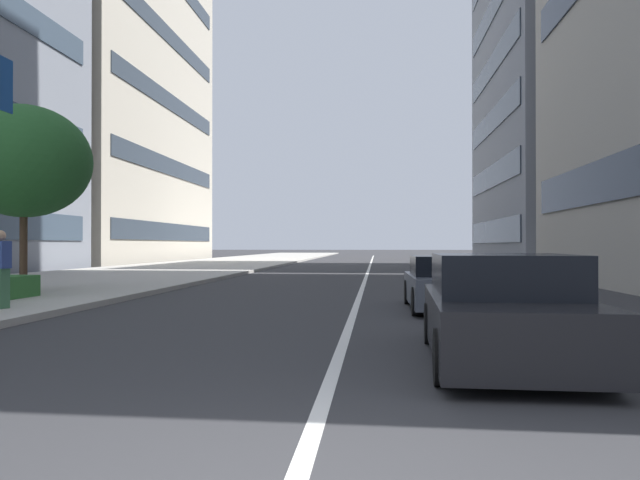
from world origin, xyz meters
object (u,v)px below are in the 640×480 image
object	(u,v)px
car_lead_in_lane	(448,284)
street_tree_mid_sidewalk	(24,161)
street_lamp_with_banners	(12,63)
pedestrian_on_plaza	(0,269)
car_far_down_avenue	(502,311)

from	to	relation	value
car_lead_in_lane	street_tree_mid_sidewalk	xyz separation A→B (m)	(2.75, 11.89, 3.35)
street_lamp_with_banners	car_lead_in_lane	bearing A→B (deg)	-70.64
street_lamp_with_banners	street_tree_mid_sidewalk	size ratio (longest dim) A/B	1.51
pedestrian_on_plaza	street_tree_mid_sidewalk	bearing A→B (deg)	-137.47
street_lamp_with_banners	street_tree_mid_sidewalk	world-z (taller)	street_lamp_with_banners
car_far_down_avenue	car_lead_in_lane	bearing A→B (deg)	2.03
car_far_down_avenue	street_lamp_with_banners	size ratio (longest dim) A/B	0.56
street_tree_mid_sidewalk	pedestrian_on_plaza	world-z (taller)	street_tree_mid_sidewalk
car_lead_in_lane	street_lamp_with_banners	bearing A→B (deg)	108.65
car_lead_in_lane	pedestrian_on_plaza	xyz separation A→B (m)	(-2.00, 9.72, 0.40)
car_far_down_avenue	car_lead_in_lane	xyz separation A→B (m)	(6.78, -0.03, -0.07)
car_lead_in_lane	pedestrian_on_plaza	distance (m)	9.93
pedestrian_on_plaza	street_lamp_with_banners	bearing A→B (deg)	57.33
car_lead_in_lane	street_lamp_with_banners	distance (m)	10.37
car_far_down_avenue	street_lamp_with_banners	xyz separation A→B (m)	(3.68, 8.79, 4.44)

